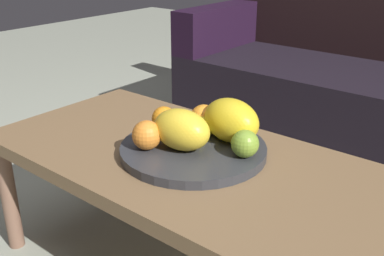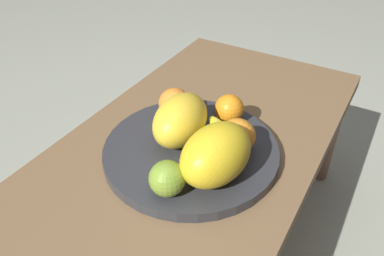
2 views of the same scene
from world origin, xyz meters
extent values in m
cube|color=brown|center=(0.00, 0.00, 0.39)|extent=(1.17, 0.57, 0.04)
cylinder|color=brown|center=(-0.55, -0.25, 0.18)|extent=(0.05, 0.05, 0.37)
cylinder|color=brown|center=(-0.55, 0.25, 0.18)|extent=(0.05, 0.05, 0.37)
cube|color=black|center=(0.05, 1.18, 0.20)|extent=(1.70, 0.70, 0.40)
cube|color=black|center=(-0.73, 1.18, 0.51)|extent=(0.14, 0.70, 0.22)
cylinder|color=#2F3035|center=(0.00, 0.02, 0.42)|extent=(0.40, 0.40, 0.03)
ellipsoid|color=yellow|center=(0.06, 0.11, 0.49)|extent=(0.19, 0.15, 0.12)
ellipsoid|color=yellow|center=(-0.01, -0.01, 0.49)|extent=(0.17, 0.12, 0.11)
sphere|color=orange|center=(-0.13, 0.05, 0.47)|extent=(0.07, 0.07, 0.07)
sphere|color=orange|center=(-0.08, -0.07, 0.47)|extent=(0.08, 0.08, 0.08)
sphere|color=orange|center=(-0.04, 0.11, 0.47)|extent=(0.08, 0.08, 0.08)
sphere|color=olive|center=(0.14, 0.05, 0.47)|extent=(0.07, 0.07, 0.07)
ellipsoid|color=yellow|center=(-0.02, 0.07, 0.45)|extent=(0.08, 0.15, 0.03)
ellipsoid|color=yellow|center=(-0.03, 0.09, 0.45)|extent=(0.14, 0.11, 0.03)
ellipsoid|color=yellow|center=(-0.02, 0.09, 0.48)|extent=(0.12, 0.14, 0.03)
camera|label=1|loc=(0.72, -0.87, 0.96)|focal=43.48mm
camera|label=2|loc=(0.60, 0.37, 1.00)|focal=36.71mm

